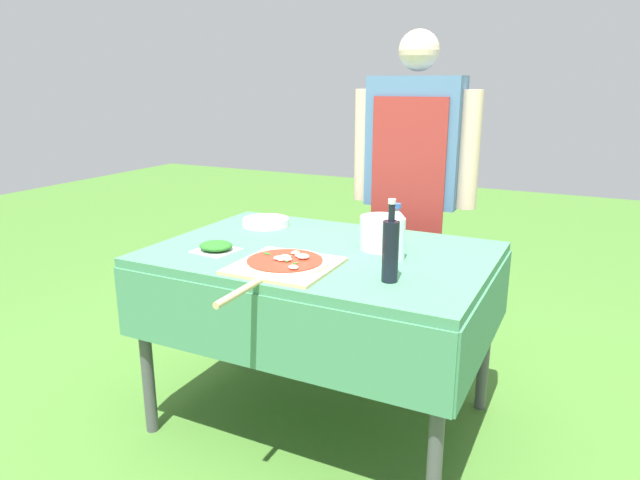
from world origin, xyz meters
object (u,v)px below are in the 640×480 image
(prep_table, at_px, (322,271))
(person_cook, at_px, (413,175))
(oil_bottle, at_px, (390,249))
(pizza_on_peel, at_px, (283,265))
(mixing_tub, at_px, (382,233))
(herb_container, at_px, (216,247))
(water_bottle, at_px, (397,234))
(plate_stack, at_px, (266,222))

(prep_table, height_order, person_cook, person_cook)
(person_cook, height_order, oil_bottle, person_cook)
(pizza_on_peel, distance_m, mixing_tub, 0.46)
(herb_container, bearing_deg, prep_table, 29.26)
(water_bottle, bearing_deg, pizza_on_peel, -139.86)
(plate_stack, bearing_deg, pizza_on_peel, -52.59)
(pizza_on_peel, bearing_deg, person_cook, 80.08)
(person_cook, height_order, pizza_on_peel, person_cook)
(herb_container, distance_m, plate_stack, 0.45)
(oil_bottle, distance_m, plate_stack, 0.92)
(person_cook, distance_m, plate_stack, 0.77)
(pizza_on_peel, distance_m, water_bottle, 0.44)
(pizza_on_peel, relative_size, mixing_tub, 3.44)
(prep_table, bearing_deg, plate_stack, 149.82)
(prep_table, height_order, water_bottle, water_bottle)
(mixing_tub, bearing_deg, prep_table, -149.91)
(plate_stack, bearing_deg, prep_table, -30.18)
(pizza_on_peel, relative_size, herb_container, 3.49)
(person_cook, height_order, herb_container, person_cook)
(prep_table, distance_m, mixing_tub, 0.29)
(oil_bottle, distance_m, water_bottle, 0.25)
(person_cook, distance_m, oil_bottle, 1.00)
(prep_table, xyz_separation_m, oil_bottle, (0.37, -0.23, 0.20))
(prep_table, xyz_separation_m, person_cook, (0.14, 0.73, 0.30))
(oil_bottle, bearing_deg, pizza_on_peel, -174.10)
(person_cook, xyz_separation_m, water_bottle, (0.17, -0.73, -0.11))
(person_cook, bearing_deg, water_bottle, 101.55)
(water_bottle, bearing_deg, herb_container, -162.63)
(mixing_tub, relative_size, plate_stack, 0.80)
(oil_bottle, xyz_separation_m, plate_stack, (-0.78, 0.47, -0.10))
(water_bottle, distance_m, plate_stack, 0.76)
(prep_table, distance_m, pizza_on_peel, 0.29)
(water_bottle, distance_m, mixing_tub, 0.16)
(herb_container, bearing_deg, oil_bottle, -2.01)
(oil_bottle, xyz_separation_m, water_bottle, (-0.06, 0.24, -0.01))
(person_cook, bearing_deg, pizza_on_peel, 79.37)
(prep_table, relative_size, plate_stack, 6.09)
(person_cook, relative_size, pizza_on_peel, 2.73)
(pizza_on_peel, height_order, herb_container, pizza_on_peel)
(oil_bottle, xyz_separation_m, herb_container, (-0.74, 0.03, -0.09))
(person_cook, bearing_deg, oil_bottle, 101.82)
(oil_bottle, xyz_separation_m, mixing_tub, (-0.16, 0.35, -0.05))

